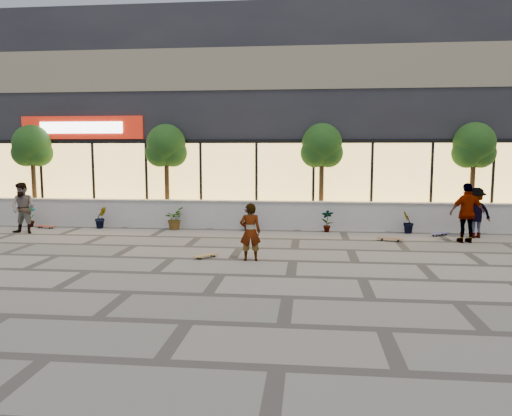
# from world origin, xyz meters

# --- Properties ---
(ground) EXTENTS (80.00, 80.00, 0.00)m
(ground) POSITION_xyz_m (0.00, 0.00, 0.00)
(ground) COLOR gray
(ground) RESTS_ON ground
(planter_wall) EXTENTS (22.00, 0.42, 1.04)m
(planter_wall) POSITION_xyz_m (0.00, 7.00, 0.52)
(planter_wall) COLOR silver
(planter_wall) RESTS_ON ground
(retail_building) EXTENTS (24.00, 9.17, 8.50)m
(retail_building) POSITION_xyz_m (-0.00, 12.49, 4.25)
(retail_building) COLOR #222227
(retail_building) RESTS_ON ground
(shrub_a) EXTENTS (0.43, 0.29, 0.81)m
(shrub_a) POSITION_xyz_m (-8.50, 6.45, 0.41)
(shrub_a) COLOR #1C3C13
(shrub_a) RESTS_ON ground
(shrub_b) EXTENTS (0.57, 0.57, 0.81)m
(shrub_b) POSITION_xyz_m (-5.70, 6.45, 0.41)
(shrub_b) COLOR #1C3C13
(shrub_b) RESTS_ON ground
(shrub_c) EXTENTS (0.68, 0.77, 0.81)m
(shrub_c) POSITION_xyz_m (-2.90, 6.45, 0.41)
(shrub_c) COLOR #1C3C13
(shrub_c) RESTS_ON ground
(shrub_d) EXTENTS (0.64, 0.64, 0.81)m
(shrub_d) POSITION_xyz_m (-0.10, 6.45, 0.41)
(shrub_d) COLOR #1C3C13
(shrub_d) RESTS_ON ground
(shrub_e) EXTENTS (0.46, 0.35, 0.81)m
(shrub_e) POSITION_xyz_m (2.70, 6.45, 0.41)
(shrub_e) COLOR #1C3C13
(shrub_e) RESTS_ON ground
(shrub_f) EXTENTS (0.55, 0.57, 0.81)m
(shrub_f) POSITION_xyz_m (5.50, 6.45, 0.41)
(shrub_f) COLOR #1C3C13
(shrub_f) RESTS_ON ground
(tree_west) EXTENTS (1.60, 1.50, 3.92)m
(tree_west) POSITION_xyz_m (-9.00, 7.70, 2.99)
(tree_west) COLOR #442C18
(tree_west) RESTS_ON ground
(tree_midwest) EXTENTS (1.60, 1.50, 3.92)m
(tree_midwest) POSITION_xyz_m (-3.50, 7.70, 2.99)
(tree_midwest) COLOR #442C18
(tree_midwest) RESTS_ON ground
(tree_mideast) EXTENTS (1.60, 1.50, 3.92)m
(tree_mideast) POSITION_xyz_m (2.50, 7.70, 2.99)
(tree_mideast) COLOR #442C18
(tree_mideast) RESTS_ON ground
(tree_east) EXTENTS (1.60, 1.50, 3.92)m
(tree_east) POSITION_xyz_m (8.00, 7.70, 2.99)
(tree_east) COLOR #442C18
(tree_east) RESTS_ON ground
(skater_center) EXTENTS (0.61, 0.45, 1.54)m
(skater_center) POSITION_xyz_m (0.51, 1.58, 0.77)
(skater_center) COLOR white
(skater_center) RESTS_ON ground
(skater_left) EXTENTS (0.89, 0.70, 1.79)m
(skater_left) POSITION_xyz_m (-7.89, 5.03, 0.90)
(skater_left) COLOR tan
(skater_left) RESTS_ON ground
(skater_right_near) EXTENTS (1.17, 0.63, 1.90)m
(skater_right_near) POSITION_xyz_m (7.00, 4.87, 0.95)
(skater_right_near) COLOR white
(skater_right_near) RESTS_ON ground
(skater_right_far) EXTENTS (1.20, 0.87, 1.68)m
(skater_right_far) POSITION_xyz_m (7.57, 5.83, 0.84)
(skater_right_far) COLOR maroon
(skater_right_far) RESTS_ON ground
(skateboard_center) EXTENTS (0.64, 0.67, 0.09)m
(skateboard_center) POSITION_xyz_m (-0.72, 1.76, 0.07)
(skateboard_center) COLOR olive
(skateboard_center) RESTS_ON ground
(skateboard_left) EXTENTS (0.81, 0.35, 0.09)m
(skateboard_left) POSITION_xyz_m (-7.76, 6.20, 0.08)
(skateboard_left) COLOR #B13A21
(skateboard_left) RESTS_ON ground
(skateboard_right_near) EXTENTS (0.85, 0.47, 0.10)m
(skateboard_right_near) POSITION_xyz_m (4.64, 4.85, 0.08)
(skateboard_right_near) COLOR brown
(skateboard_right_near) RESTS_ON ground
(skateboard_right_far) EXTENTS (0.74, 0.62, 0.09)m
(skateboard_right_far) POSITION_xyz_m (6.50, 6.07, 0.08)
(skateboard_right_far) COLOR #544B89
(skateboard_right_far) RESTS_ON ground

